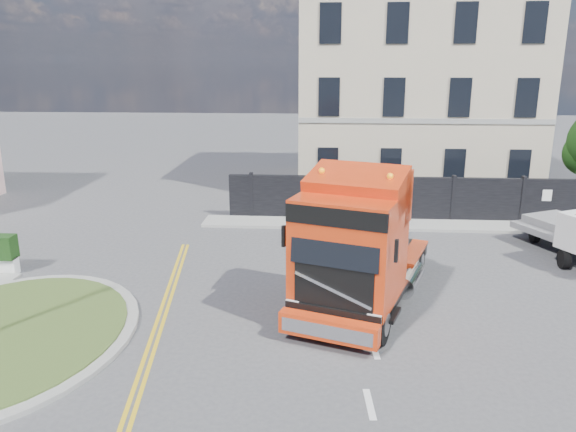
{
  "coord_description": "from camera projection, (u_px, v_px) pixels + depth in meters",
  "views": [
    {
      "loc": [
        1.37,
        -15.61,
        7.02
      ],
      "look_at": [
        0.08,
        2.98,
        1.8
      ],
      "focal_mm": 35.0,
      "sensor_mm": 36.0,
      "label": 1
    }
  ],
  "objects": [
    {
      "name": "georgian_building",
      "position": [
        412.0,
        83.0,
        30.88
      ],
      "size": [
        12.3,
        10.3,
        12.8
      ],
      "color": "#B2A78D",
      "rests_on": "ground"
    },
    {
      "name": "ground",
      "position": [
        278.0,
        300.0,
        16.98
      ],
      "size": [
        120.0,
        120.0,
        0.0
      ],
      "primitive_type": "plane",
      "color": "#424244",
      "rests_on": "ground"
    },
    {
      "name": "pavement_far",
      "position": [
        432.0,
        225.0,
        24.35
      ],
      "size": [
        20.0,
        1.6,
        0.12
      ],
      "primitive_type": "cube",
      "color": "gray",
      "rests_on": "ground"
    },
    {
      "name": "traffic_island",
      "position": [
        0.0,
        337.0,
        14.55
      ],
      "size": [
        6.8,
        6.8,
        0.17
      ],
      "color": "gray",
      "rests_on": "ground"
    },
    {
      "name": "hoarding_fence",
      "position": [
        442.0,
        200.0,
        24.93
      ],
      "size": [
        18.8,
        0.25,
        2.0
      ],
      "color": "black",
      "rests_on": "ground"
    },
    {
      "name": "truck",
      "position": [
        357.0,
        252.0,
        15.62
      ],
      "size": [
        4.67,
        7.34,
        4.12
      ],
      "rotation": [
        0.0,
        0.0,
        -0.33
      ],
      "color": "black",
      "rests_on": "ground"
    }
  ]
}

